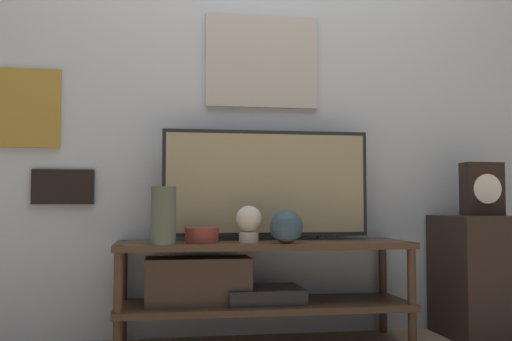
# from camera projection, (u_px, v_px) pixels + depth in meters

# --- Properties ---
(wall_back) EXTENTS (6.40, 0.08, 2.70)m
(wall_back) POSITION_uv_depth(u_px,v_px,m) (254.00, 73.00, 3.15)
(wall_back) COLOR #B2BCC6
(wall_back) RESTS_ON ground_plane
(media_console) EXTENTS (1.38, 0.42, 0.49)m
(media_console) POSITION_uv_depth(u_px,v_px,m) (241.00, 280.00, 2.81)
(media_console) COLOR #422D1E
(media_console) RESTS_ON ground_plane
(television) EXTENTS (1.02, 0.05, 0.54)m
(television) POSITION_uv_depth(u_px,v_px,m) (267.00, 183.00, 2.95)
(television) COLOR black
(television) RESTS_ON media_console
(vase_wide_bowl) EXTENTS (0.15, 0.15, 0.07)m
(vase_wide_bowl) POSITION_uv_depth(u_px,v_px,m) (202.00, 235.00, 2.73)
(vase_wide_bowl) COLOR brown
(vase_wide_bowl) RESTS_ON media_console
(vase_tall_ceramic) EXTENTS (0.11, 0.11, 0.25)m
(vase_tall_ceramic) POSITION_uv_depth(u_px,v_px,m) (163.00, 216.00, 2.62)
(vase_tall_ceramic) COLOR #4C5647
(vase_tall_ceramic) RESTS_ON media_console
(vase_round_glass) EXTENTS (0.15, 0.15, 0.15)m
(vase_round_glass) POSITION_uv_depth(u_px,v_px,m) (286.00, 226.00, 2.70)
(vase_round_glass) COLOR #2D4251
(vase_round_glass) RESTS_ON media_console
(decorative_bust) EXTENTS (0.12, 0.12, 0.17)m
(decorative_bust) POSITION_uv_depth(u_px,v_px,m) (249.00, 222.00, 2.75)
(decorative_bust) COLOR beige
(decorative_bust) RESTS_ON media_console
(side_table) EXTENTS (0.35, 0.43, 0.60)m
(side_table) POSITION_uv_depth(u_px,v_px,m) (479.00, 276.00, 3.00)
(side_table) COLOR black
(side_table) RESTS_ON ground_plane
(mantel_clock) EXTENTS (0.20, 0.11, 0.27)m
(mantel_clock) POSITION_uv_depth(u_px,v_px,m) (482.00, 189.00, 3.04)
(mantel_clock) COLOR black
(mantel_clock) RESTS_ON side_table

